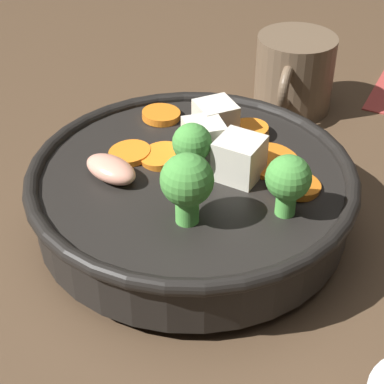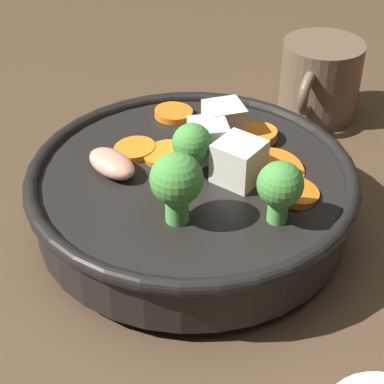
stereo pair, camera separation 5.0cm
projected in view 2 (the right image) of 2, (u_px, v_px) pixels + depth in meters
The scene contains 3 objects.
ground_plane at pixel (192, 227), 0.52m from camera, with size 3.00×3.00×0.00m, color #4C3826.
stirfry_bowl at pixel (193, 189), 0.50m from camera, with size 0.25×0.25×0.11m.
dark_mug at pixel (320, 80), 0.64m from camera, with size 0.10×0.08×0.08m.
Camera 2 is at (0.36, 0.18, 0.33)m, focal length 60.00 mm.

